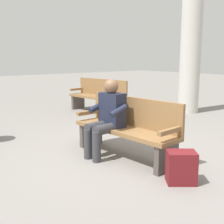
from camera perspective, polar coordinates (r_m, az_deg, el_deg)
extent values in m
plane|color=gray|center=(4.51, 2.33, -8.74)|extent=(40.00, 40.00, 0.00)
cube|color=olive|center=(4.38, 2.37, -3.56)|extent=(1.83, 0.60, 0.06)
cube|color=olive|center=(4.48, 4.35, 0.07)|extent=(1.80, 0.17, 0.45)
cube|color=olive|center=(3.81, 11.46, -3.66)|extent=(0.09, 0.48, 0.06)
cube|color=olive|center=(4.97, -4.54, -0.08)|extent=(0.09, 0.48, 0.06)
cube|color=#4C4742|center=(3.95, 10.66, -8.80)|extent=(0.11, 0.44, 0.39)
cube|color=#4C4742|center=(5.02, -4.13, -4.37)|extent=(0.11, 0.44, 0.39)
cube|color=#1E2338|center=(4.43, 0.04, 0.45)|extent=(0.41, 0.25, 0.52)
sphere|color=brown|center=(4.37, -0.15, 5.06)|extent=(0.22, 0.22, 0.22)
cylinder|color=#38383D|center=(4.28, -1.12, -3.30)|extent=(0.18, 0.43, 0.15)
cylinder|color=#38383D|center=(4.42, -2.84, -2.83)|extent=(0.18, 0.43, 0.15)
cylinder|color=#38383D|center=(4.22, -3.05, -6.88)|extent=(0.13, 0.13, 0.45)
cylinder|color=#38383D|center=(4.37, -4.73, -6.28)|extent=(0.13, 0.13, 0.45)
cylinder|color=#1E2338|center=(4.19, 1.26, 0.20)|extent=(0.11, 0.32, 0.18)
cylinder|color=#1E2338|center=(4.54, -2.93, 1.02)|extent=(0.11, 0.32, 0.18)
cube|color=maroon|center=(3.65, 13.46, -10.53)|extent=(0.41, 0.42, 0.39)
cube|color=maroon|center=(3.81, 12.92, -10.57)|extent=(0.18, 0.21, 0.18)
cube|color=olive|center=(7.95, -3.01, 2.96)|extent=(1.85, 0.72, 0.06)
cube|color=olive|center=(8.06, -1.92, 4.91)|extent=(1.79, 0.29, 0.45)
cube|color=olive|center=(7.34, 1.56, 3.49)|extent=(0.12, 0.48, 0.06)
cube|color=olive|center=(8.56, -6.96, 4.47)|extent=(0.12, 0.48, 0.06)
cube|color=#4C4742|center=(7.43, 1.26, 0.66)|extent=(0.14, 0.44, 0.39)
cube|color=#4C4742|center=(8.57, -6.68, 1.96)|extent=(0.14, 0.44, 0.39)
cylinder|color=beige|center=(8.18, 15.34, 14.44)|extent=(0.55, 0.55, 4.15)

